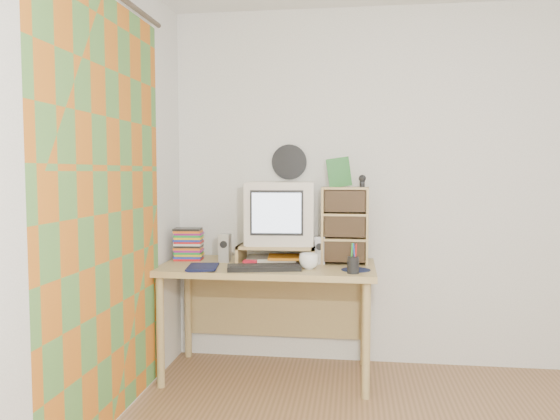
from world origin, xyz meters
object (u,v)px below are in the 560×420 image
(diary, at_px, (188,265))
(keyboard, at_px, (264,268))
(crt_monitor, at_px, (280,213))
(dvd_stack, at_px, (188,241))
(cd_rack, at_px, (345,225))
(desk, at_px, (269,283))
(mug, at_px, (309,261))

(diary, bearing_deg, keyboard, -5.35)
(crt_monitor, bearing_deg, dvd_stack, 178.54)
(keyboard, bearing_deg, cd_rack, 19.71)
(dvd_stack, bearing_deg, keyboard, -34.19)
(dvd_stack, distance_m, cd_rack, 1.09)
(crt_monitor, xyz_separation_m, keyboard, (-0.05, -0.36, -0.32))
(desk, xyz_separation_m, diary, (-0.47, -0.30, 0.16))
(cd_rack, relative_size, diary, 2.25)
(desk, distance_m, crt_monitor, 0.48)
(crt_monitor, relative_size, dvd_stack, 1.68)
(keyboard, xyz_separation_m, cd_rack, (0.49, 0.31, 0.24))
(keyboard, distance_m, mug, 0.29)
(diary, bearing_deg, cd_rack, 10.41)
(keyboard, relative_size, dvd_stack, 1.73)
(dvd_stack, distance_m, diary, 0.38)
(desk, height_order, cd_rack, cd_rack)
(desk, distance_m, cd_rack, 0.64)
(desk, distance_m, mug, 0.39)
(desk, bearing_deg, diary, -147.67)
(crt_monitor, distance_m, dvd_stack, 0.67)
(mug, bearing_deg, diary, -172.07)
(mug, bearing_deg, crt_monitor, 128.12)
(crt_monitor, bearing_deg, cd_rack, -10.96)
(desk, height_order, diary, diary)
(keyboard, distance_m, cd_rack, 0.63)
(desk, bearing_deg, keyboard, -88.05)
(desk, relative_size, mug, 11.38)
(desk, xyz_separation_m, dvd_stack, (-0.58, 0.05, 0.27))
(desk, bearing_deg, mug, -34.48)
(cd_rack, bearing_deg, diary, -159.80)
(desk, bearing_deg, cd_rack, 4.23)
(crt_monitor, height_order, keyboard, crt_monitor)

